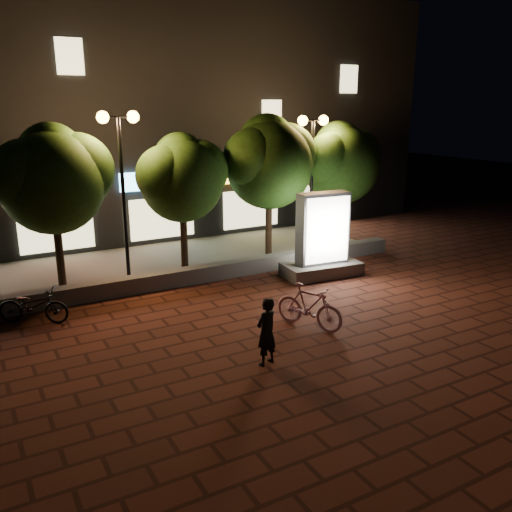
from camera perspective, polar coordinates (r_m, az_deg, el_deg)
ground at (r=13.63m, az=-0.96°, el=-7.73°), size 80.00×80.00×0.00m
retaining_wall at (r=16.95m, az=-7.38°, el=-2.13°), size 16.00×0.45×0.50m
sidewalk at (r=19.26m, az=-10.15°, el=-0.69°), size 16.00×5.00×0.08m
building_block at (r=24.72m, az=-15.89°, el=14.27°), size 28.00×8.12×11.30m
tree_left at (r=16.78m, az=-20.79°, el=7.98°), size 3.60×3.00×4.89m
tree_mid at (r=17.83m, az=-7.84°, el=8.53°), size 3.24×2.70×4.50m
tree_right at (r=19.23m, az=1.45°, el=10.26°), size 3.72×3.10×5.07m
tree_far_right at (r=21.05m, az=9.08°, el=10.03°), size 3.48×2.90×4.76m
street_lamp_left at (r=16.86m, az=-14.22°, el=10.56°), size 1.26×0.36×5.18m
street_lamp_right at (r=19.87m, az=6.02°, el=11.31°), size 1.26×0.36×4.98m
ad_kiosk at (r=17.55m, az=7.06°, el=1.43°), size 2.64×1.50×2.75m
scooter_pink at (r=13.57m, az=5.68°, el=-5.36°), size 1.28×1.91×1.12m
rider at (r=11.59m, az=1.11°, el=-8.05°), size 0.64×0.52×1.52m
scooter_parked at (r=14.93m, az=-22.61°, el=-4.89°), size 1.88×1.48×0.96m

